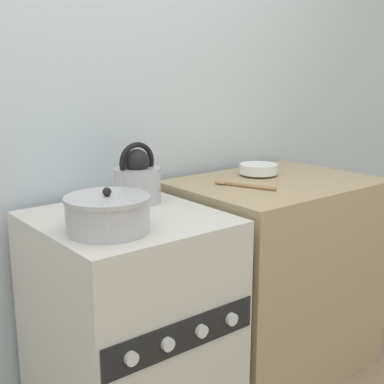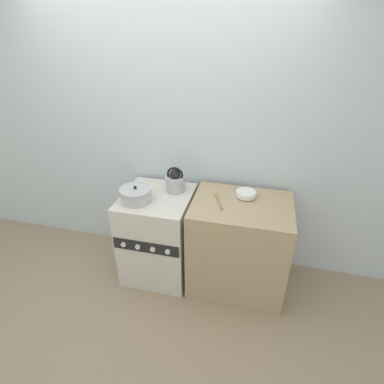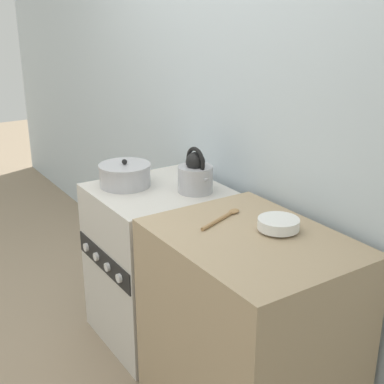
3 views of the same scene
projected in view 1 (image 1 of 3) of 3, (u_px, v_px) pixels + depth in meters
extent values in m
cube|color=silver|center=(70.00, 95.00, 2.07)|extent=(7.00, 0.06, 2.50)
cube|color=beige|center=(130.00, 328.00, 1.96)|extent=(0.61, 0.64, 0.85)
cube|color=black|center=(183.00, 336.00, 1.69)|extent=(0.59, 0.01, 0.11)
cylinder|color=silver|center=(131.00, 359.00, 1.56)|extent=(0.04, 0.02, 0.04)
cylinder|color=silver|center=(168.00, 344.00, 1.64)|extent=(0.04, 0.02, 0.04)
cylinder|color=silver|center=(202.00, 331.00, 1.72)|extent=(0.04, 0.02, 0.04)
cylinder|color=silver|center=(232.00, 319.00, 1.80)|extent=(0.04, 0.02, 0.04)
cube|color=tan|center=(272.00, 275.00, 2.42)|extent=(0.84, 0.64, 0.88)
cylinder|color=#B2B2B7|center=(138.00, 185.00, 2.04)|extent=(0.18, 0.18, 0.13)
sphere|color=black|center=(137.00, 162.00, 2.01)|extent=(0.10, 0.10, 0.10)
torus|color=black|center=(137.00, 162.00, 2.01)|extent=(0.15, 0.02, 0.15)
cone|color=#B2B2B7|center=(156.00, 177.00, 2.08)|extent=(0.09, 0.04, 0.07)
cylinder|color=#B2B2B7|center=(108.00, 216.00, 1.68)|extent=(0.26, 0.26, 0.10)
cylinder|color=#B2B2B7|center=(107.00, 198.00, 1.66)|extent=(0.27, 0.27, 0.01)
sphere|color=black|center=(107.00, 192.00, 1.66)|extent=(0.03, 0.03, 0.03)
cylinder|color=white|center=(258.00, 175.00, 2.42)|extent=(0.08, 0.08, 0.01)
cylinder|color=white|center=(258.00, 169.00, 2.41)|extent=(0.17, 0.17, 0.04)
cylinder|color=#A37A4C|center=(251.00, 186.00, 2.17)|extent=(0.09, 0.21, 0.02)
ellipsoid|color=#A37A4C|center=(221.00, 183.00, 2.24)|extent=(0.06, 0.07, 0.02)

